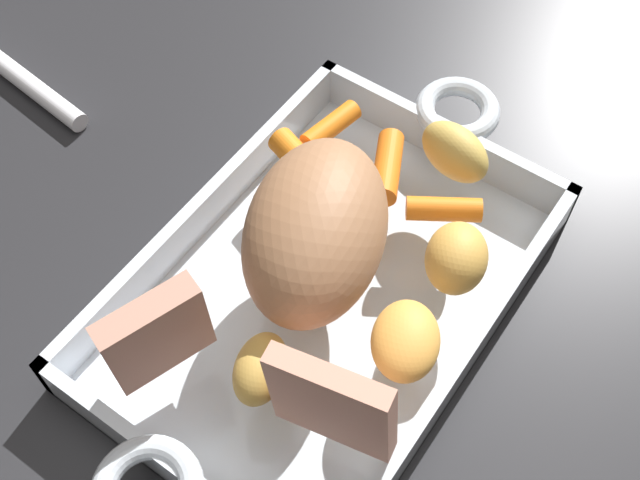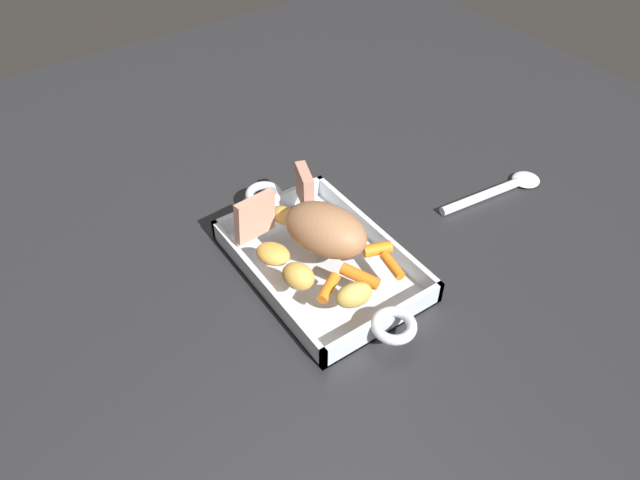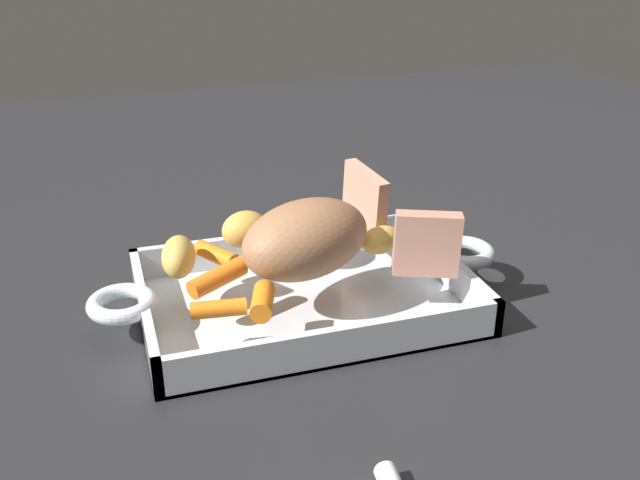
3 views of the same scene
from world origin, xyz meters
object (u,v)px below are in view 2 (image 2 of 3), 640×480
Objects in this scene: baby_carrot_short at (329,288)px; pork_roast at (325,229)px; roast_slice_thin at (305,187)px; baby_carrot_center_left at (360,276)px; potato_halved at (354,295)px; roasting_dish at (321,262)px; potato_golden_small at (273,254)px; roast_slice_thick at (255,217)px; potato_near_roast at (284,216)px; potato_whole at (298,276)px; baby_carrot_long at (392,266)px; baby_carrot_southwest at (377,249)px; serving_spoon at (500,189)px.

pork_roast is at bearing 148.56° from baby_carrot_short.
baby_carrot_center_left is at bearing -10.06° from roast_slice_thin.
pork_roast is 2.51× the size of potato_halved.
baby_carrot_short is 0.05m from potato_halved.
potato_golden_small is at bearing -106.34° from roasting_dish.
roast_slice_thick is 1.30× the size of potato_golden_small.
roast_slice_thin is at bearing 169.94° from baby_carrot_center_left.
pork_roast reaches higher than roasting_dish.
potato_halved is (0.03, -0.04, 0.01)m from baby_carrot_center_left.
roasting_dish is 8.86× the size of potato_near_roast.
pork_roast is at bearing 40.51° from roast_slice_thick.
potato_near_roast is (-0.14, 0.06, -0.01)m from potato_whole.
pork_roast reaches higher than baby_carrot_center_left.
baby_carrot_long is (0.01, 0.06, -0.00)m from baby_carrot_center_left.
baby_carrot_southwest is (0.16, 0.14, -0.03)m from roast_slice_thick.
baby_carrot_center_left reaches higher than serving_spoon.
potato_halved reaches higher than baby_carrot_southwest.
baby_carrot_long is 0.04m from baby_carrot_southwest.
roast_slice_thick is at bearing -91.23° from potato_near_roast.
roast_slice_thin reaches higher than baby_carrot_long.
potato_whole is 0.23× the size of serving_spoon.
roast_slice_thick is 1.52× the size of potato_near_roast.
baby_carrot_southwest is 0.35m from serving_spoon.
baby_carrot_short is 0.05m from potato_whole.
potato_near_roast reaches higher than potato_golden_small.
roast_slice_thick is 1.22× the size of baby_carrot_center_left.
baby_carrot_center_left is at bearing -165.15° from serving_spoon.
roast_slice_thick is 1.63× the size of baby_carrot_southwest.
roasting_dish is 0.10m from potato_golden_small.
potato_halved is (0.15, 0.05, 0.01)m from potato_golden_small.
roasting_dish is at bearing 167.17° from potato_halved.
baby_carrot_center_left is at bearing 80.79° from baby_carrot_short.
roast_slice_thick reaches higher than roasting_dish.
baby_carrot_long is at bearing -162.06° from serving_spoon.
potato_near_roast is (0.03, -0.06, -0.02)m from roast_slice_thin.
baby_carrot_short is at bearing -99.38° from baby_carrot_long.
baby_carrot_short is at bearing 38.64° from potato_whole.
baby_carrot_short is at bearing -9.73° from potato_near_roast.
baby_carrot_center_left is at bearing -62.14° from baby_carrot_southwest.
potato_golden_small is (-0.11, -0.03, 0.01)m from baby_carrot_short.
baby_carrot_southwest is 0.15m from potato_whole.
baby_carrot_southwest is (0.06, 0.07, 0.04)m from roasting_dish.
baby_carrot_long is 1.11× the size of baby_carrot_southwest.
roast_slice_thick reaches higher than roast_slice_thin.
pork_roast is 2.81× the size of baby_carrot_long.
roast_slice_thin is (-0.12, 0.04, -0.01)m from pork_roast.
pork_roast reaches higher than potato_near_roast.
roast_slice_thin is at bearing -172.77° from baby_carrot_southwest.
baby_carrot_short is 0.47m from serving_spoon.
baby_carrot_short reaches higher than roasting_dish.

